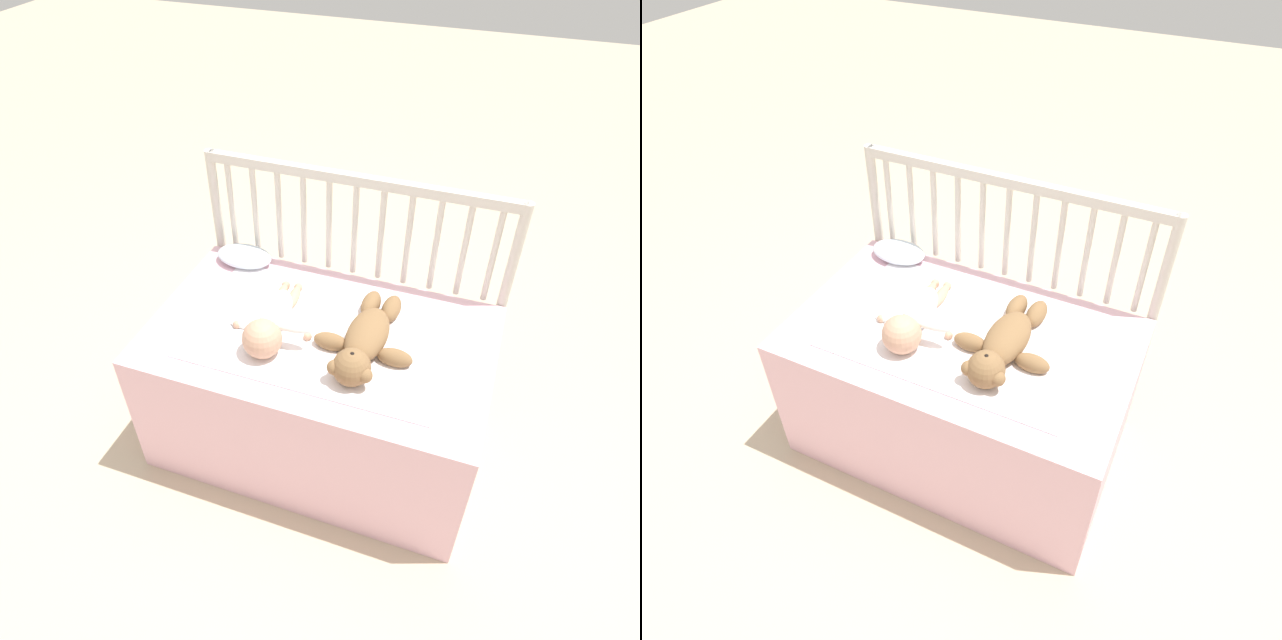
% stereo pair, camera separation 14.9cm
% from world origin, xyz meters
% --- Properties ---
extents(ground_plane, '(12.00, 12.00, 0.00)m').
position_xyz_m(ground_plane, '(0.00, 0.00, 0.00)').
color(ground_plane, '#C6B293').
extents(crib_mattress, '(1.14, 0.70, 0.55)m').
position_xyz_m(crib_mattress, '(0.00, 0.00, 0.27)').
color(crib_mattress, '#EDB7C6').
rests_on(crib_mattress, ground_plane).
extents(crib_rail, '(1.14, 0.04, 0.95)m').
position_xyz_m(crib_rail, '(0.00, 0.37, 0.66)').
color(crib_rail, beige).
rests_on(crib_rail, ground_plane).
extents(blanket, '(0.84, 0.53, 0.01)m').
position_xyz_m(blanket, '(0.00, 0.00, 0.55)').
color(blanket, white).
rests_on(blanket, crib_mattress).
extents(teddy_bear, '(0.33, 0.46, 0.12)m').
position_xyz_m(teddy_bear, '(0.16, -0.03, 0.59)').
color(teddy_bear, olive).
rests_on(teddy_bear, crib_mattress).
extents(baby, '(0.30, 0.42, 0.13)m').
position_xyz_m(baby, '(-0.15, -0.06, 0.60)').
color(baby, white).
rests_on(baby, crib_mattress).
extents(small_pillow, '(0.22, 0.14, 0.06)m').
position_xyz_m(small_pillow, '(-0.41, 0.28, 0.58)').
color(small_pillow, silver).
rests_on(small_pillow, crib_mattress).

